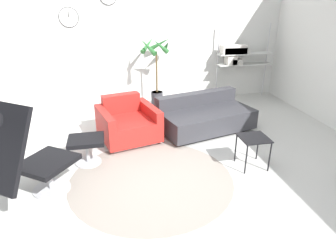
# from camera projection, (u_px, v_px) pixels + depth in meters

# --- Properties ---
(ground_plane) EXTENTS (12.00, 12.00, 0.00)m
(ground_plane) POSITION_uv_depth(u_px,v_px,m) (157.00, 176.00, 3.90)
(ground_plane) COLOR silver
(wall_back) EXTENTS (12.00, 0.09, 2.80)m
(wall_back) POSITION_uv_depth(u_px,v_px,m) (130.00, 37.00, 6.22)
(wall_back) COLOR silver
(wall_back) RESTS_ON ground_plane
(round_rug) EXTENTS (2.09, 2.09, 0.01)m
(round_rug) POSITION_uv_depth(u_px,v_px,m) (151.00, 179.00, 3.84)
(round_rug) COLOR gray
(round_rug) RESTS_ON ground_plane
(lounge_chair) EXTENTS (1.03, 1.16, 1.29)m
(lounge_chair) POSITION_uv_depth(u_px,v_px,m) (16.00, 149.00, 3.06)
(lounge_chair) COLOR #BCBCC1
(lounge_chair) RESTS_ON ground_plane
(ottoman) EXTENTS (0.49, 0.41, 0.38)m
(ottoman) POSITION_uv_depth(u_px,v_px,m) (87.00, 145.00, 4.12)
(ottoman) COLOR #BCBCC1
(ottoman) RESTS_ON ground_plane
(armchair_red) EXTENTS (1.05, 1.05, 0.68)m
(armchair_red) POSITION_uv_depth(u_px,v_px,m) (128.00, 124.00, 4.84)
(armchair_red) COLOR silver
(armchair_red) RESTS_ON ground_plane
(couch_low) EXTENTS (1.74, 1.23, 0.60)m
(couch_low) POSITION_uv_depth(u_px,v_px,m) (205.00, 117.00, 5.21)
(couch_low) COLOR black
(couch_low) RESTS_ON ground_plane
(side_table) EXTENTS (0.37, 0.37, 0.44)m
(side_table) POSITION_uv_depth(u_px,v_px,m) (254.00, 141.00, 4.00)
(side_table) COLOR black
(side_table) RESTS_ON ground_plane
(potted_plant) EXTENTS (0.69, 0.69, 1.44)m
(potted_plant) POSITION_uv_depth(u_px,v_px,m) (157.00, 71.00, 6.18)
(potted_plant) COLOR #333338
(potted_plant) RESTS_ON ground_plane
(shelf_unit) EXTENTS (1.23, 0.28, 1.64)m
(shelf_unit) POSITION_uv_depth(u_px,v_px,m) (236.00, 55.00, 6.55)
(shelf_unit) COLOR #BCBCC1
(shelf_unit) RESTS_ON ground_plane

